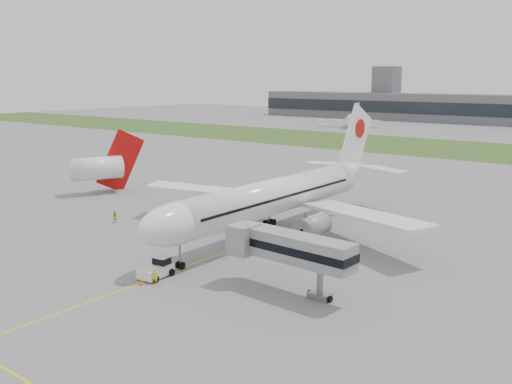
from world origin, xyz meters
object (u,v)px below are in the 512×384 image
Objects in this scene: pushback_tug at (157,268)px; ground_crew_near at (155,276)px; neighbor_aircraft at (100,167)px; airliner at (279,195)px; jet_bridge at (288,247)px.

pushback_tug reaches higher than ground_crew_near.
ground_crew_near is at bearing -54.18° from pushback_tug.
neighbor_aircraft is at bearing -36.94° from ground_crew_near.
neighbor_aircraft is (-45.61, 27.79, 4.12)m from ground_crew_near.
ground_crew_near is 53.57m from neighbor_aircraft.
airliner reaches higher than jet_bridge.
jet_bridge is 7.46× the size of ground_crew_near.
ground_crew_near is at bearing -86.80° from airliner.
airliner is 25.56m from ground_crew_near.
jet_bridge is at bearing -157.43° from ground_crew_near.
jet_bridge is 14.96m from ground_crew_near.
airliner is at bearing -92.39° from ground_crew_near.
pushback_tug is 2.20× the size of ground_crew_near.
neighbor_aircraft is at bearing 176.49° from airliner.
pushback_tug is 15.66m from jet_bridge.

